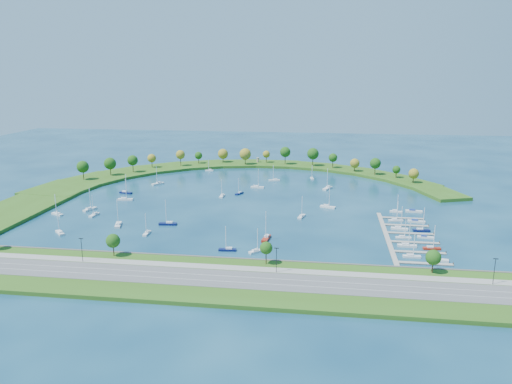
# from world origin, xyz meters

# --- Properties ---
(ground) EXTENTS (700.00, 700.00, 0.00)m
(ground) POSITION_xyz_m (0.00, 0.00, 0.00)
(ground) COLOR #082B47
(ground) RESTS_ON ground
(south_shoreline) EXTENTS (420.00, 43.10, 11.60)m
(south_shoreline) POSITION_xyz_m (0.03, -122.88, 1.00)
(south_shoreline) COLOR #2E5115
(south_shoreline) RESTS_ON ground
(breakwater) EXTENTS (286.74, 247.64, 2.00)m
(breakwater) POSITION_xyz_m (-46.33, 48.72, 0.99)
(breakwater) COLOR #2E5115
(breakwater) RESTS_ON ground
(breakwater_trees) EXTENTS (239.88, 93.70, 14.71)m
(breakwater_trees) POSITION_xyz_m (-16.47, 87.77, 10.49)
(breakwater_trees) COLOR #382314
(breakwater_trees) RESTS_ON breakwater
(harbor_tower) EXTENTS (2.60, 2.60, 3.98)m
(harbor_tower) POSITION_xyz_m (-9.60, 119.64, 4.04)
(harbor_tower) COLOR gray
(harbor_tower) RESTS_ON breakwater
(dock_system) EXTENTS (24.28, 82.00, 1.60)m
(dock_system) POSITION_xyz_m (85.30, -61.00, 0.35)
(dock_system) COLOR gray
(dock_system) RESTS_ON ground
(moored_boat_0) EXTENTS (6.78, 10.01, 14.41)m
(moored_boat_0) POSITION_xyz_m (49.54, 36.24, 0.98)
(moored_boat_0) COLOR silver
(moored_boat_0) RESTS_ON ground
(moored_boat_1) EXTENTS (7.41, 7.46, 12.07)m
(moored_boat_1) POSITION_xyz_m (-80.60, -78.19, 0.91)
(moored_boat_1) COLOR silver
(moored_boat_1) RESTS_ON ground
(moored_boat_2) EXTENTS (3.22, 7.30, 10.37)m
(moored_boat_2) POSITION_xyz_m (38.05, 67.09, 0.86)
(moored_boat_2) COLOR silver
(moored_boat_2) RESTS_ON ground
(moored_boat_3) EXTENTS (3.02, 8.19, 11.78)m
(moored_boat_3) POSITION_xyz_m (-78.00, -46.26, 0.90)
(moored_boat_3) COLOR silver
(moored_boat_3) RESTS_ON ground
(moored_boat_4) EXTENTS (2.30, 7.93, 11.62)m
(moored_boat_4) POSITION_xyz_m (-16.87, 5.39, 0.90)
(moored_boat_4) COLOR silver
(moored_boat_4) RESTS_ON ground
(moored_boat_5) EXTENTS (7.97, 2.80, 11.49)m
(moored_boat_5) POSITION_xyz_m (5.67, -89.99, 0.89)
(moored_boat_5) COLOR #0A1242
(moored_boat_5) RESTS_ON ground
(moored_boat_6) EXTENTS (5.27, 9.83, 13.92)m
(moored_boat_6) POSITION_xyz_m (-57.35, -62.15, 0.97)
(moored_boat_6) COLOR silver
(moored_boat_6) RESTS_ON ground
(moored_boat_7) EXTENTS (8.25, 4.13, 11.68)m
(moored_boat_7) POSITION_xyz_m (11.11, 56.34, 0.90)
(moored_boat_7) COLOR silver
(moored_boat_7) RESTS_ON ground
(moored_boat_8) EXTENTS (9.11, 2.70, 13.32)m
(moored_boat_8) POSITION_xyz_m (1.91, 32.70, 0.95)
(moored_boat_8) COLOR silver
(moored_boat_8) RESTS_ON ground
(moored_boat_9) EXTENTS (4.97, 7.35, 10.58)m
(moored_boat_9) POSITION_xyz_m (-7.20, 14.03, 0.87)
(moored_boat_9) COLOR #0A1242
(moored_boat_9) RESTS_ON ground
(moored_boat_10) EXTENTS (2.21, 7.38, 10.78)m
(moored_boat_10) POSITION_xyz_m (-38.03, -72.84, 0.87)
(moored_boat_10) COLOR silver
(moored_boat_10) RESTS_ON ground
(moored_boat_11) EXTENTS (6.55, 2.07, 9.53)m
(moored_boat_11) POSITION_xyz_m (-44.22, 86.31, 0.85)
(moored_boat_11) COLOR silver
(moored_boat_11) RESTS_ON ground
(moored_boat_12) EXTENTS (6.84, 6.67, 10.98)m
(moored_boat_12) POSITION_xyz_m (18.65, -90.05, 0.88)
(moored_boat_12) COLOR silver
(moored_boat_12) RESTS_ON ground
(moored_boat_13) EXTENTS (3.70, 9.83, 14.11)m
(moored_boat_13) POSITION_xyz_m (20.90, -72.50, 0.97)
(moored_boat_13) COLOR maroon
(moored_boat_13) RESTS_ON ground
(moored_boat_14) EXTENTS (7.53, 8.56, 13.14)m
(moored_boat_14) POSITION_xyz_m (-68.79, 33.81, 0.94)
(moored_boat_14) COLOR silver
(moored_boat_14) RESTS_ON ground
(moored_boat_15) EXTENTS (9.39, 3.29, 13.56)m
(moored_boat_15) POSITION_xyz_m (-32.46, -56.73, 0.95)
(moored_boat_15) COLOR #0A1242
(moored_boat_15) RESTS_ON ground
(moored_boat_16) EXTENTS (4.16, 8.30, 11.75)m
(moored_boat_16) POSITION_xyz_m (35.55, -33.38, 0.90)
(moored_boat_16) COLOR silver
(moored_boat_16) RESTS_ON ground
(moored_boat_17) EXTENTS (9.34, 5.45, 13.25)m
(moored_boat_17) POSITION_xyz_m (49.69, -11.56, 0.94)
(moored_boat_17) COLOR silver
(moored_boat_17) RESTS_ON ground
(moored_boat_18) EXTENTS (8.98, 4.32, 12.72)m
(moored_boat_18) POSITION_xyz_m (-81.00, 5.32, 0.93)
(moored_boat_18) COLOR #0A1242
(moored_boat_18) RESTS_ON ground
(moored_boat_19) EXTENTS (5.34, 9.06, 12.87)m
(moored_boat_19) POSITION_xyz_m (-85.63, -36.04, 0.93)
(moored_boat_19) COLOR silver
(moored_boat_19) RESTS_ON ground
(moored_boat_20) EXTENTS (9.48, 3.73, 13.57)m
(moored_boat_20) POSITION_xyz_m (-74.28, -11.75, 0.95)
(moored_boat_20) COLOR silver
(moored_boat_20) RESTS_ON ground
(moored_boat_21) EXTENTS (8.15, 5.60, 11.76)m
(moored_boat_21) POSITION_xyz_m (-99.01, -47.71, 0.90)
(moored_boat_21) COLOR silver
(moored_boat_21) RESTS_ON ground
(docked_boat_0) EXTENTS (7.60, 2.41, 11.06)m
(docked_boat_0) POSITION_xyz_m (85.53, -86.98, 0.88)
(docked_boat_0) COLOR silver
(docked_boat_0) RESTS_ON ground
(docked_boat_1) EXTENTS (8.25, 3.37, 1.63)m
(docked_boat_1) POSITION_xyz_m (95.98, -89.66, 0.60)
(docked_boat_1) COLOR silver
(docked_boat_1) RESTS_ON ground
(docked_boat_2) EXTENTS (8.52, 2.44, 12.51)m
(docked_boat_2) POSITION_xyz_m (85.51, -73.45, 0.92)
(docked_boat_2) COLOR silver
(docked_boat_2) RESTS_ON ground
(docked_boat_3) EXTENTS (7.94, 2.85, 11.43)m
(docked_boat_3) POSITION_xyz_m (96.03, -75.44, 0.89)
(docked_boat_3) COLOR maroon
(docked_boat_3) RESTS_ON ground
(docked_boat_4) EXTENTS (7.41, 2.71, 10.66)m
(docked_boat_4) POSITION_xyz_m (85.54, -62.01, 0.87)
(docked_boat_4) COLOR silver
(docked_boat_4) RESTS_ON ground
(docked_boat_5) EXTENTS (7.77, 3.15, 1.54)m
(docked_boat_5) POSITION_xyz_m (95.99, -59.87, 0.57)
(docked_boat_5) COLOR silver
(docked_boat_5) RESTS_ON ground
(docked_boat_6) EXTENTS (8.65, 3.59, 12.33)m
(docked_boat_6) POSITION_xyz_m (85.52, -48.14, 0.92)
(docked_boat_6) COLOR silver
(docked_boat_6) RESTS_ON ground
(docked_boat_7) EXTENTS (8.52, 3.12, 12.25)m
(docked_boat_7) POSITION_xyz_m (96.02, -49.36, 0.91)
(docked_boat_7) COLOR #0A1242
(docked_boat_7) RESTS_ON ground
(docked_boat_8) EXTENTS (7.75, 3.16, 11.06)m
(docked_boat_8) POSITION_xyz_m (85.53, -33.73, 0.88)
(docked_boat_8) COLOR silver
(docked_boat_8) RESTS_ON ground
(docked_boat_9) EXTENTS (9.27, 3.83, 1.83)m
(docked_boat_9) POSITION_xyz_m (95.97, -34.26, 0.67)
(docked_boat_9) COLOR silver
(docked_boat_9) RESTS_ON ground
(docked_boat_10) EXTENTS (7.29, 2.94, 10.41)m
(docked_boat_10) POSITION_xyz_m (87.94, -16.05, 0.86)
(docked_boat_10) COLOR silver
(docked_boat_10) RESTS_ON ground
(docked_boat_11) EXTENTS (9.45, 3.42, 1.89)m
(docked_boat_11) POSITION_xyz_m (97.87, -14.27, 0.69)
(docked_boat_11) COLOR silver
(docked_boat_11) RESTS_ON ground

